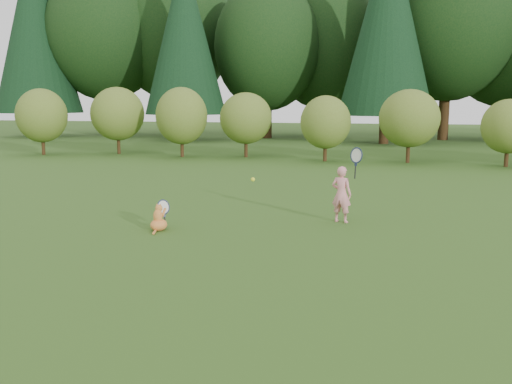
% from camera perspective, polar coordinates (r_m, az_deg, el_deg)
% --- Properties ---
extents(ground, '(100.00, 100.00, 0.00)m').
position_cam_1_polar(ground, '(9.18, -2.39, -5.04)').
color(ground, '#2A4C15').
rests_on(ground, ground).
extents(shrub_row, '(28.00, 3.00, 2.80)m').
position_cam_1_polar(shrub_row, '(21.71, 7.11, 6.81)').
color(shrub_row, '#566720').
rests_on(shrub_row, ground).
extents(woodland_backdrop, '(48.00, 10.00, 15.00)m').
position_cam_1_polar(woodland_backdrop, '(32.09, 9.48, 18.41)').
color(woodland_backdrop, black).
rests_on(woodland_backdrop, ground).
extents(child, '(0.61, 0.40, 1.58)m').
position_cam_1_polar(child, '(10.69, 8.59, -0.10)').
color(child, pink).
rests_on(child, ground).
extents(cat, '(0.38, 0.69, 0.64)m').
position_cam_1_polar(cat, '(10.11, -9.70, -2.43)').
color(cat, '#CC6A27').
rests_on(cat, ground).
extents(tennis_ball, '(0.07, 0.07, 0.07)m').
position_cam_1_polar(tennis_ball, '(9.20, -0.31, 1.27)').
color(tennis_ball, '#CEE51A').
rests_on(tennis_ball, ground).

